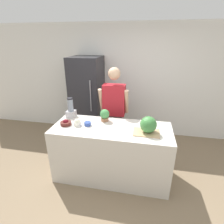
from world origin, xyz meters
name	(u,v)px	position (x,y,z in m)	size (l,w,h in m)	color
ground_plane	(107,191)	(0.00, 0.00, 0.00)	(14.00, 14.00, 0.00)	#7F6B51
wall_back	(125,82)	(0.00, 2.09, 1.30)	(8.00, 0.06, 2.60)	white
counter_island	(112,152)	(0.00, 0.38, 0.47)	(1.89, 0.76, 0.94)	beige
refrigerator	(88,99)	(-0.82, 1.68, 0.95)	(0.66, 0.76, 1.90)	#232328
person	(114,111)	(-0.09, 1.11, 0.92)	(0.56, 0.28, 1.77)	#333338
cutting_board	(146,132)	(0.54, 0.31, 0.94)	(0.39, 0.27, 0.01)	tan
watermelon	(148,125)	(0.56, 0.32, 1.07)	(0.25, 0.25, 0.25)	#3D7F3D
bowl_cherries	(66,123)	(-0.75, 0.33, 0.97)	(0.18, 0.18, 0.10)	#511E19
bowl_cream	(77,123)	(-0.56, 0.35, 0.99)	(0.12, 0.12, 0.12)	white
bowl_small_blue	(88,124)	(-0.40, 0.38, 0.96)	(0.11, 0.11, 0.06)	#334C9E
blender	(71,110)	(-0.79, 0.64, 1.08)	(0.15, 0.15, 0.36)	#B7B7BC
potted_plant	(105,115)	(-0.16, 0.60, 1.05)	(0.16, 0.16, 0.21)	#996647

